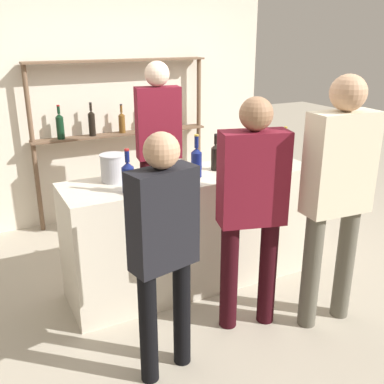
# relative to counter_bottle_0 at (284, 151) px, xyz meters

# --- Properties ---
(ground_plane) EXTENTS (16.00, 16.00, 0.00)m
(ground_plane) POSITION_rel_counter_bottle_0_xyz_m (-0.80, 0.15, -1.11)
(ground_plane) COLOR #B2A893
(bar_counter) EXTENTS (2.08, 0.59, 0.97)m
(bar_counter) POSITION_rel_counter_bottle_0_xyz_m (-0.80, 0.15, -0.62)
(bar_counter) COLOR beige
(bar_counter) RESTS_ON ground_plane
(back_wall) EXTENTS (3.68, 0.12, 2.80)m
(back_wall) POSITION_rel_counter_bottle_0_xyz_m (-0.80, 2.04, 0.29)
(back_wall) COLOR beige
(back_wall) RESTS_ON ground_plane
(back_shelf) EXTENTS (1.99, 0.18, 1.78)m
(back_shelf) POSITION_rel_counter_bottle_0_xyz_m (-0.81, 1.86, 0.06)
(back_shelf) COLOR brown
(back_shelf) RESTS_ON ground_plane
(counter_bottle_0) EXTENTS (0.07, 0.07, 0.34)m
(counter_bottle_0) POSITION_rel_counter_bottle_0_xyz_m (0.00, 0.00, 0.00)
(counter_bottle_0) COLOR black
(counter_bottle_0) RESTS_ON bar_counter
(counter_bottle_1) EXTENTS (0.07, 0.07, 0.30)m
(counter_bottle_1) POSITION_rel_counter_bottle_0_xyz_m (-0.56, 0.19, -0.02)
(counter_bottle_1) COLOR black
(counter_bottle_1) RESTS_ON bar_counter
(counter_bottle_2) EXTENTS (0.09, 0.09, 0.32)m
(counter_bottle_2) POSITION_rel_counter_bottle_0_xyz_m (-1.39, -0.01, -0.02)
(counter_bottle_2) COLOR #0F1956
(counter_bottle_2) RESTS_ON bar_counter
(counter_bottle_3) EXTENTS (0.09, 0.09, 0.34)m
(counter_bottle_3) POSITION_rel_counter_bottle_0_xyz_m (-0.79, 0.09, -0.01)
(counter_bottle_3) COLOR #0F1956
(counter_bottle_3) RESTS_ON bar_counter
(wine_glass) EXTENTS (0.09, 0.09, 0.16)m
(wine_glass) POSITION_rel_counter_bottle_0_xyz_m (0.07, 0.33, -0.02)
(wine_glass) COLOR silver
(wine_glass) RESTS_ON bar_counter
(ice_bucket) EXTENTS (0.20, 0.20, 0.21)m
(ice_bucket) POSITION_rel_counter_bottle_0_xyz_m (-1.40, 0.28, -0.03)
(ice_bucket) COLOR #B2B2B7
(ice_bucket) RESTS_ON bar_counter
(cork_jar) EXTENTS (0.11, 0.11, 0.15)m
(cork_jar) POSITION_rel_counter_bottle_0_xyz_m (-0.41, 0.07, -0.07)
(cork_jar) COLOR silver
(cork_jar) RESTS_ON bar_counter
(customer_left) EXTENTS (0.43, 0.25, 1.56)m
(customer_left) POSITION_rel_counter_bottle_0_xyz_m (-1.44, -0.75, -0.19)
(customer_left) COLOR black
(customer_left) RESTS_ON ground_plane
(customer_right) EXTENTS (0.49, 0.24, 1.81)m
(customer_right) POSITION_rel_counter_bottle_0_xyz_m (-0.16, -0.79, -0.05)
(customer_right) COLOR #575347
(customer_right) RESTS_ON ground_plane
(server_behind_counter) EXTENTS (0.45, 0.26, 1.81)m
(server_behind_counter) POSITION_rel_counter_bottle_0_xyz_m (-0.69, 1.08, -0.03)
(server_behind_counter) COLOR black
(server_behind_counter) RESTS_ON ground_plane
(customer_center) EXTENTS (0.49, 0.31, 1.67)m
(customer_center) POSITION_rel_counter_bottle_0_xyz_m (-0.70, -0.56, -0.13)
(customer_center) COLOR black
(customer_center) RESTS_ON ground_plane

